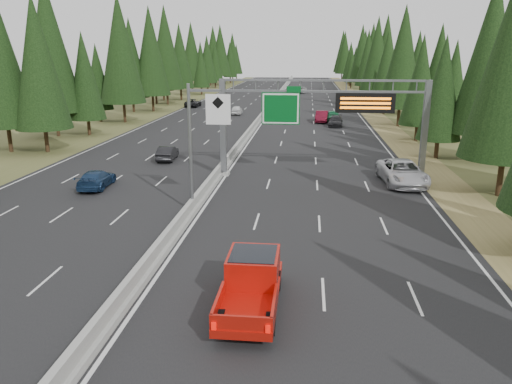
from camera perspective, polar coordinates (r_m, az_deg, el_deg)
road at (r=85.56m, az=1.11°, el=9.00°), size 32.00×260.00×0.08m
shoulder_right at (r=85.93m, az=13.16°, el=8.63°), size 3.60×260.00×0.06m
shoulder_left at (r=88.84m, az=-10.55°, el=8.98°), size 3.60×260.00×0.06m
median_barrier at (r=85.52m, az=1.11°, el=9.25°), size 0.70×260.00×0.85m
sign_gantry at (r=39.88m, az=8.53°, el=8.86°), size 16.75×0.98×7.80m
hov_sign_pole at (r=30.81m, az=-6.49°, el=5.97°), size 2.80×0.50×8.00m
tree_row_right at (r=82.38m, az=16.80°, el=14.34°), size 11.76×244.97×18.48m
tree_row_left at (r=79.35m, az=-16.12°, el=14.63°), size 12.04×244.14×18.84m
silver_minivan at (r=40.00m, az=16.38°, el=2.17°), size 3.50×6.71×1.80m
red_pickup at (r=20.19m, az=-0.44°, el=-9.79°), size 2.14×6.00×1.96m
car_ahead_green at (r=75.69m, az=8.79°, el=8.61°), size 2.24×4.81×1.59m
car_ahead_dkred at (r=74.35m, az=7.52°, el=8.54°), size 2.04×5.03×1.62m
car_ahead_dkgrey at (r=70.49m, az=9.08°, el=8.00°), size 2.27×4.85×1.37m
car_ahead_white at (r=130.60m, az=5.22°, el=11.56°), size 2.78×5.51×1.50m
car_ahead_far at (r=129.19m, az=4.86°, el=11.53°), size 2.25×4.70×1.55m
car_onc_near at (r=47.82m, az=-10.08°, el=4.40°), size 1.69×4.15×1.34m
car_onc_blue at (r=39.19m, az=-17.78°, el=1.44°), size 2.17×4.70×1.33m
car_onc_white at (r=83.44m, az=-2.23°, el=9.35°), size 1.96×4.33×1.44m
car_onc_far at (r=96.25m, az=-7.21°, el=10.07°), size 2.43×5.25×1.46m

